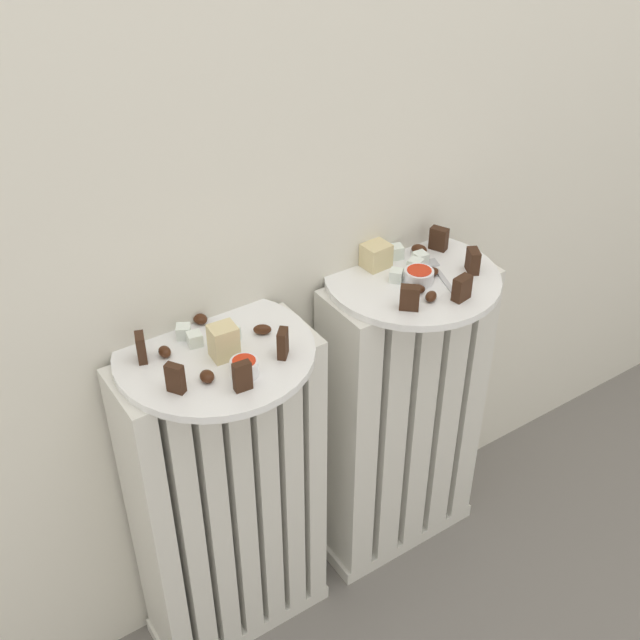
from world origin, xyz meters
name	(u,v)px	position (x,y,z in m)	size (l,w,h in m)	color
radiator_left	(229,503)	(-0.18, 0.28, 0.30)	(0.32, 0.13, 0.61)	silver
radiator_right	(401,421)	(0.18, 0.28, 0.30)	(0.32, 0.13, 0.61)	silver
plate_left	(215,352)	(-0.18, 0.28, 0.62)	(0.29, 0.29, 0.01)	white
plate_right	(412,278)	(0.18, 0.28, 0.62)	(0.29, 0.29, 0.01)	white
dark_cake_slice_left_0	(141,348)	(-0.28, 0.31, 0.65)	(0.02, 0.01, 0.04)	#382114
dark_cake_slice_left_1	(175,378)	(-0.27, 0.23, 0.65)	(0.02, 0.01, 0.04)	#382114
dark_cake_slice_left_2	(242,376)	(-0.19, 0.18, 0.65)	(0.02, 0.01, 0.04)	#382114
dark_cake_slice_left_3	(283,343)	(-0.11, 0.21, 0.65)	(0.02, 0.01, 0.04)	#382114
marble_cake_slice_left_0	(224,342)	(-0.18, 0.26, 0.65)	(0.04, 0.03, 0.05)	beige
turkish_delight_left_0	(195,339)	(-0.20, 0.30, 0.63)	(0.02, 0.02, 0.02)	white
turkish_delight_left_1	(183,332)	(-0.20, 0.33, 0.63)	(0.02, 0.02, 0.02)	white
turkish_delight_left_2	(230,334)	(-0.15, 0.29, 0.64)	(0.02, 0.02, 0.02)	white
medjool_date_left_0	(165,352)	(-0.25, 0.30, 0.63)	(0.02, 0.02, 0.02)	#3D1E0F
medjool_date_left_1	(200,319)	(-0.17, 0.35, 0.63)	(0.02, 0.02, 0.01)	#3D1E0F
medjool_date_left_2	(262,329)	(-0.11, 0.27, 0.63)	(0.03, 0.02, 0.02)	#3D1E0F
medjool_date_left_3	(207,376)	(-0.22, 0.22, 0.63)	(0.02, 0.02, 0.01)	#3D1E0F
jam_bowl_left	(244,367)	(-0.17, 0.21, 0.64)	(0.04, 0.04, 0.02)	white
dark_cake_slice_right_0	(410,298)	(0.11, 0.21, 0.64)	(0.03, 0.02, 0.04)	#382114
dark_cake_slice_right_1	(462,288)	(0.20, 0.18, 0.64)	(0.03, 0.02, 0.04)	#382114
dark_cake_slice_right_2	(473,261)	(0.27, 0.23, 0.64)	(0.03, 0.02, 0.04)	#382114
dark_cake_slice_right_3	(439,239)	(0.27, 0.32, 0.64)	(0.03, 0.02, 0.04)	#382114
marble_cake_slice_right_0	(376,256)	(0.15, 0.33, 0.65)	(0.04, 0.04, 0.04)	beige
turkish_delight_right_0	(420,259)	(0.21, 0.30, 0.64)	(0.02, 0.02, 0.02)	white
turkish_delight_right_1	(396,252)	(0.19, 0.34, 0.64)	(0.02, 0.02, 0.02)	white
turkish_delight_right_2	(415,265)	(0.19, 0.29, 0.64)	(0.02, 0.02, 0.02)	white
turkish_delight_right_3	(396,275)	(0.15, 0.28, 0.63)	(0.02, 0.02, 0.02)	white
medjool_date_right_0	(431,296)	(0.16, 0.21, 0.63)	(0.03, 0.02, 0.01)	#3D1E0F
medjool_date_right_1	(431,272)	(0.21, 0.26, 0.63)	(0.02, 0.02, 0.01)	#3D1E0F
medjool_date_right_2	(416,289)	(0.15, 0.23, 0.63)	(0.03, 0.02, 0.02)	#3D1E0F
medjool_date_right_3	(419,249)	(0.23, 0.33, 0.63)	(0.03, 0.02, 0.02)	#3D1E0F
jam_bowl_right	(419,275)	(0.18, 0.26, 0.64)	(0.05, 0.05, 0.02)	white
fork	(439,273)	(0.22, 0.26, 0.63)	(0.05, 0.10, 0.00)	#B7B7BC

